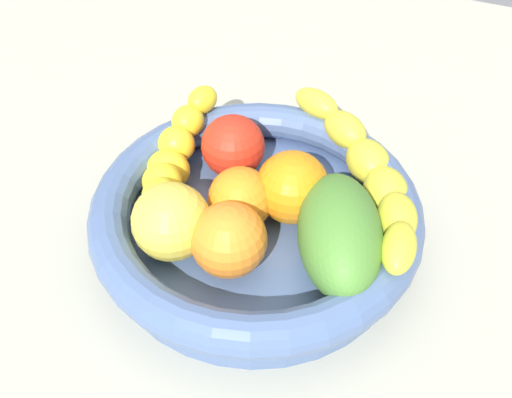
{
  "coord_description": "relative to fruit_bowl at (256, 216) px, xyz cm",
  "views": [
    {
      "loc": [
        14.58,
        -32.49,
        43.79
      ],
      "look_at": [
        0.0,
        0.0,
        8.29
      ],
      "focal_mm": 39.46,
      "sensor_mm": 36.0,
      "label": 1
    }
  ],
  "objects": [
    {
      "name": "apple_yellow",
      "position": [
        -5.28,
        -5.82,
        2.61
      ],
      "size": [
        6.85,
        6.85,
        6.85
      ],
      "primitive_type": "sphere",
      "color": "yellow",
      "rests_on": "fruit_bowl"
    },
    {
      "name": "orange_front",
      "position": [
        -1.3,
        -0.51,
        2.14
      ],
      "size": [
        5.9,
        5.9,
        5.9
      ],
      "primitive_type": "sphere",
      "color": "orange",
      "rests_on": "fruit_bowl"
    },
    {
      "name": "orange_mid_right",
      "position": [
        2.53,
        2.38,
        2.57
      ],
      "size": [
        6.76,
        6.76,
        6.76
      ],
      "primitive_type": "sphere",
      "color": "orange",
      "rests_on": "fruit_bowl"
    },
    {
      "name": "kitchen_counter",
      "position": [
        0.0,
        0.0,
        -4.6
      ],
      "size": [
        120.0,
        120.0,
        3.0
      ],
      "primitive_type": "cube",
      "color": "#ACAC99",
      "rests_on": "ground"
    },
    {
      "name": "banana_draped_left",
      "position": [
        8.25,
        7.33,
        2.5
      ],
      "size": [
        17.23,
        20.74,
        5.22
      ],
      "color": "yellow",
      "rests_on": "fruit_bowl"
    },
    {
      "name": "banana_draped_right",
      "position": [
        -9.16,
        1.23,
        2.58
      ],
      "size": [
        8.88,
        19.64,
        6.21
      ],
      "color": "yellow",
      "rests_on": "fruit_bowl"
    },
    {
      "name": "tomato_red",
      "position": [
        -5.02,
        5.65,
        2.35
      ],
      "size": [
        6.32,
        6.32,
        6.32
      ],
      "primitive_type": "sphere",
      "color": "red",
      "rests_on": "fruit_bowl"
    },
    {
      "name": "orange_mid_left",
      "position": [
        -0.37,
        -5.52,
        2.43
      ],
      "size": [
        6.48,
        6.48,
        6.48
      ],
      "primitive_type": "sphere",
      "color": "orange",
      "rests_on": "fruit_bowl"
    },
    {
      "name": "fruit_bowl",
      "position": [
        0.0,
        0.0,
        0.0
      ],
      "size": [
        30.18,
        30.18,
        5.95
      ],
      "color": "#4C6492",
      "rests_on": "kitchen_counter"
    },
    {
      "name": "mango_green",
      "position": [
        8.22,
        -1.37,
        2.71
      ],
      "size": [
        11.52,
        14.46,
        7.2
      ],
      "primitive_type": "ellipsoid",
      "rotation": [
        0.0,
        0.0,
        5.12
      ],
      "color": "#4D8733",
      "rests_on": "fruit_bowl"
    }
  ]
}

